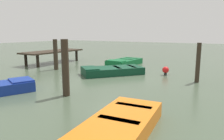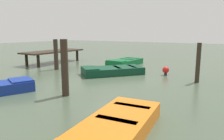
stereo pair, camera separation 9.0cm
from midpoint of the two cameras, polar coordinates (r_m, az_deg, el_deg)
The scene contains 9 objects.
ground_plane at distance 11.25m, azimuth -0.23°, elevation -1.76°, with size 80.00×80.00×0.00m, color #475642.
dock_segment at distance 16.72m, azimuth -15.87°, elevation 4.66°, with size 4.96×1.77×0.95m.
rowboat_green at distance 15.23m, azimuth 3.25°, elevation 2.19°, with size 3.08×1.57×0.46m.
rowboat_dark_green at distance 11.79m, azimuth -0.22°, elevation -0.13°, with size 3.52×3.26×0.46m.
rowboat_orange at distance 4.65m, azimuth -0.42°, elevation -16.73°, with size 3.83×1.67×0.46m.
mooring_piling_near_left at distance 13.68m, azimuth -15.26°, elevation 4.07°, with size 0.27×0.27×1.91m, color #33281E.
mooring_piling_mid_right at distance 10.57m, azimuth 22.12°, elevation 1.84°, with size 0.20×0.20×1.86m, color #33281E.
mooring_piling_mid_left at distance 7.84m, azimuth -12.87°, elevation 0.53°, with size 0.26×0.26×2.09m, color #33281E.
marker_buoy at distance 11.88m, azimuth 14.13°, elevation -0.03°, with size 0.36×0.36×0.48m.
Camera 1 is at (-9.43, -5.68, 2.32)m, focal length 33.65 mm.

